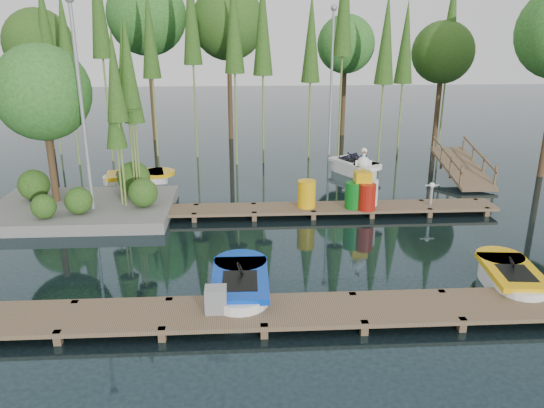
{
  "coord_description": "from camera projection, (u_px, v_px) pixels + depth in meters",
  "views": [
    {
      "loc": [
        -0.42,
        -14.92,
        6.3
      ],
      "look_at": [
        0.5,
        0.5,
        1.1
      ],
      "focal_mm": 35.0,
      "sensor_mm": 36.0,
      "label": 1
    }
  ],
  "objects": [
    {
      "name": "island",
      "position": [
        66.0,
        123.0,
        17.89
      ],
      "size": [
        6.2,
        4.2,
        6.75
      ],
      "color": "slate",
      "rests_on": "ground"
    },
    {
      "name": "boat_white_far",
      "position": [
        355.0,
        167.0,
        23.78
      ],
      "size": [
        2.41,
        3.03,
        1.31
      ],
      "rotation": [
        0.0,
        0.0,
        -0.38
      ],
      "color": "white",
      "rests_on": "ground"
    },
    {
      "name": "utility_cabinet",
      "position": [
        216.0,
        300.0,
        11.64
      ],
      "size": [
        0.48,
        0.4,
        0.58
      ],
      "primitive_type": "cube",
      "color": "gray",
      "rests_on": "near_dock"
    },
    {
      "name": "near_dock",
      "position": [
        263.0,
        312.0,
        11.81
      ],
      "size": [
        18.0,
        1.5,
        0.5
      ],
      "color": "brown",
      "rests_on": "ground"
    },
    {
      "name": "lamp_island",
      "position": [
        80.0,
        93.0,
        16.84
      ],
      "size": [
        0.3,
        0.3,
        7.25
      ],
      "color": "gray",
      "rests_on": "ground"
    },
    {
      "name": "drum_cluster",
      "position": [
        363.0,
        190.0,
        18.28
      ],
      "size": [
        1.22,
        1.12,
        2.1
      ],
      "color": "#0B6717",
      "rests_on": "far_dock"
    },
    {
      "name": "tree_screen",
      "position": [
        203.0,
        30.0,
        24.1
      ],
      "size": [
        34.42,
        18.53,
        10.31
      ],
      "color": "#45301D",
      "rests_on": "ground"
    },
    {
      "name": "seagull_post",
      "position": [
        432.0,
        190.0,
        18.59
      ],
      "size": [
        0.51,
        0.27,
        0.81
      ],
      "color": "gray",
      "rests_on": "far_dock"
    },
    {
      "name": "lamp_rear",
      "position": [
        332.0,
        71.0,
        25.42
      ],
      "size": [
        0.3,
        0.3,
        7.25
      ],
      "color": "gray",
      "rests_on": "ground"
    },
    {
      "name": "boat_yellow_near",
      "position": [
        511.0,
        279.0,
        13.29
      ],
      "size": [
        1.48,
        2.8,
        0.91
      ],
      "rotation": [
        0.0,
        0.0,
        -0.02
      ],
      "color": "white",
      "rests_on": "ground"
    },
    {
      "name": "yellow_barrel",
      "position": [
        307.0,
        194.0,
        18.36
      ],
      "size": [
        0.63,
        0.63,
        0.95
      ],
      "primitive_type": "cylinder",
      "color": "#E6A90C",
      "rests_on": "far_dock"
    },
    {
      "name": "ramp",
      "position": [
        462.0,
        167.0,
        22.61
      ],
      "size": [
        1.5,
        3.94,
        1.49
      ],
      "color": "brown",
      "rests_on": "ground"
    },
    {
      "name": "far_dock",
      "position": [
        283.0,
        209.0,
        18.49
      ],
      "size": [
        15.0,
        1.2,
        0.5
      ],
      "color": "brown",
      "rests_on": "ground"
    },
    {
      "name": "boat_blue",
      "position": [
        240.0,
        288.0,
        12.8
      ],
      "size": [
        1.39,
        2.99,
        1.0
      ],
      "rotation": [
        0.0,
        0.0,
        -0.01
      ],
      "color": "white",
      "rests_on": "ground"
    },
    {
      "name": "ground_plane",
      "position": [
        257.0,
        244.0,
        16.14
      ],
      "size": [
        90.0,
        90.0,
        0.0
      ],
      "primitive_type": "plane",
      "color": "#1A2C32"
    },
    {
      "name": "boat_yellow_far",
      "position": [
        137.0,
        180.0,
        21.75
      ],
      "size": [
        3.09,
        1.81,
        1.45
      ],
      "rotation": [
        0.0,
        0.0,
        -0.16
      ],
      "color": "white",
      "rests_on": "ground"
    }
  ]
}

